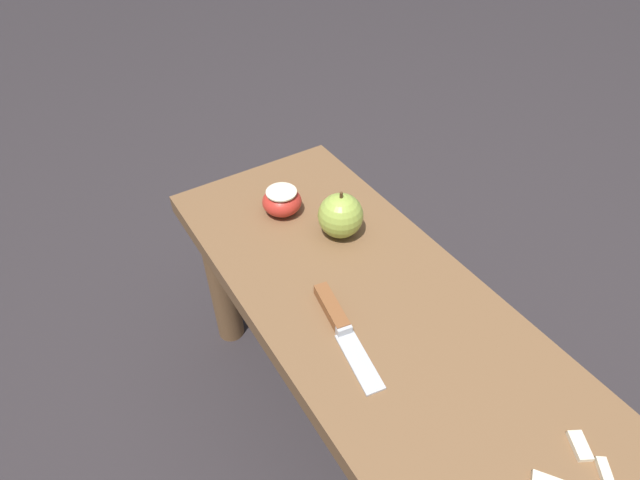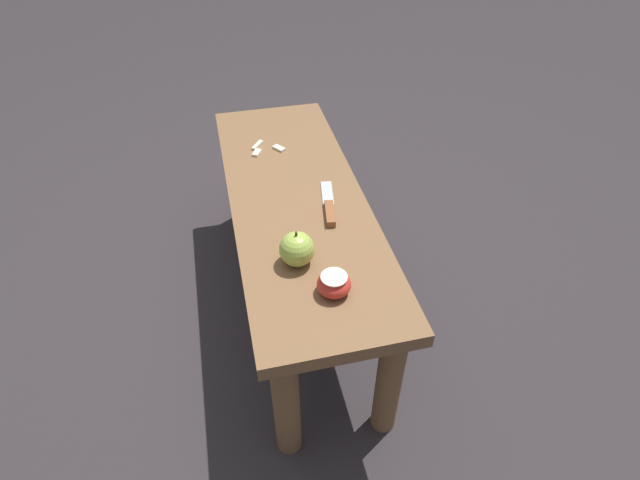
% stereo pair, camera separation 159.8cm
% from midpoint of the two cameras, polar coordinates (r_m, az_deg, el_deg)
% --- Properties ---
extents(ground_plane, '(8.00, 8.00, 0.00)m').
position_cam_midpoint_polar(ground_plane, '(1.28, 26.32, -58.76)').
color(ground_plane, '#2D282B').
extents(wooden_bench, '(1.12, 0.39, 0.45)m').
position_cam_midpoint_polar(wooden_bench, '(0.95, 40.06, -61.11)').
color(wooden_bench, brown).
rests_on(wooden_bench, ground_plane).
extents(knife, '(0.21, 0.06, 0.02)m').
position_cam_midpoint_polar(knife, '(0.82, 30.48, -63.91)').
color(knife, '#B7BABF').
rests_on(knife, wooden_bench).
extents(apple_whole, '(0.09, 0.09, 0.10)m').
position_cam_midpoint_polar(apple_whole, '(0.74, 23.14, -48.73)').
color(apple_whole, '#9EB747').
rests_on(apple_whole, wooden_bench).
extents(apple_cut, '(0.08, 0.08, 0.05)m').
position_cam_midpoint_polar(apple_cut, '(0.74, 8.46, -45.54)').
color(apple_cut, red).
rests_on(apple_cut, wooden_bench).
extents(apple_slice_near_knife, '(0.04, 0.04, 0.01)m').
position_cam_midpoint_polar(apple_slice_near_knife, '(1.02, 72.02, -59.16)').
color(apple_slice_near_knife, beige).
rests_on(apple_slice_near_knife, wooden_bench).
extents(apple_slice_center, '(0.05, 0.04, 0.01)m').
position_cam_midpoint_polar(apple_slice_center, '(1.05, 75.97, -59.61)').
color(apple_slice_center, beige).
rests_on(apple_slice_center, wooden_bench).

